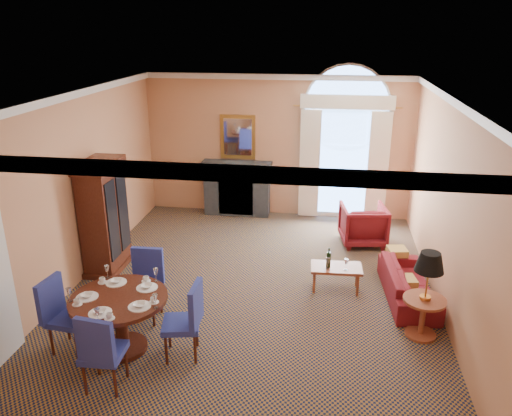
# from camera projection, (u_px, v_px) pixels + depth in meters

# --- Properties ---
(ground) EXTENTS (7.50, 7.50, 0.00)m
(ground) POSITION_uv_depth(u_px,v_px,m) (252.00, 291.00, 8.37)
(ground) COLOR #121B39
(ground) RESTS_ON ground
(room_envelope) EXTENTS (6.04, 7.52, 3.45)m
(room_envelope) POSITION_uv_depth(u_px,v_px,m) (256.00, 135.00, 8.12)
(room_envelope) COLOR tan
(room_envelope) RESTS_ON ground
(armoire) EXTENTS (0.58, 1.03, 2.02)m
(armoire) POSITION_uv_depth(u_px,v_px,m) (104.00, 218.00, 8.84)
(armoire) COLOR #39160C
(armoire) RESTS_ON ground
(dining_table) EXTENTS (1.30, 1.30, 1.02)m
(dining_table) POSITION_uv_depth(u_px,v_px,m) (120.00, 311.00, 6.66)
(dining_table) COLOR #39160C
(dining_table) RESTS_ON ground
(dining_chair_north) EXTENTS (0.50, 0.51, 1.08)m
(dining_chair_north) POSITION_uv_depth(u_px,v_px,m) (146.00, 279.00, 7.47)
(dining_chair_north) COLOR navy
(dining_chair_north) RESTS_ON ground
(dining_chair_south) EXTENTS (0.52, 0.53, 1.08)m
(dining_chair_south) POSITION_uv_depth(u_px,v_px,m) (100.00, 349.00, 5.87)
(dining_chair_south) COLOR navy
(dining_chair_south) RESTS_ON ground
(dining_chair_east) EXTENTS (0.56, 0.56, 1.08)m
(dining_chair_east) POSITION_uv_depth(u_px,v_px,m) (188.00, 316.00, 6.52)
(dining_chair_east) COLOR navy
(dining_chair_east) RESTS_ON ground
(dining_chair_west) EXTENTS (0.55, 0.53, 1.08)m
(dining_chair_west) POSITION_uv_depth(u_px,v_px,m) (61.00, 310.00, 6.66)
(dining_chair_west) COLOR navy
(dining_chair_west) RESTS_ON ground
(sofa) EXTENTS (0.83, 1.83, 0.52)m
(sofa) POSITION_uv_depth(u_px,v_px,m) (408.00, 283.00, 8.07)
(sofa) COLOR maroon
(sofa) RESTS_ON ground
(armchair) EXTENTS (0.99, 1.02, 0.81)m
(armchair) POSITION_uv_depth(u_px,v_px,m) (363.00, 224.00, 10.07)
(armchair) COLOR maroon
(armchair) RESTS_ON ground
(coffee_table) EXTENTS (0.86, 0.50, 0.77)m
(coffee_table) POSITION_uv_depth(u_px,v_px,m) (336.00, 268.00, 8.27)
(coffee_table) COLOR #96482D
(coffee_table) RESTS_ON ground
(side_table) EXTENTS (0.60, 0.60, 1.28)m
(side_table) POSITION_uv_depth(u_px,v_px,m) (427.00, 284.00, 6.88)
(side_table) COLOR #96482D
(side_table) RESTS_ON ground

